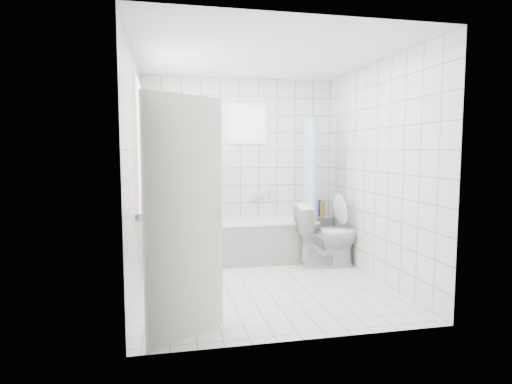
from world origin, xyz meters
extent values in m
plane|color=white|center=(0.00, 0.00, 0.00)|extent=(3.00, 3.00, 0.00)
plane|color=white|center=(0.00, 0.00, 2.60)|extent=(3.00, 3.00, 0.00)
cube|color=white|center=(0.00, 1.50, 1.30)|extent=(2.80, 0.02, 2.60)
cube|color=white|center=(0.00, -1.50, 1.30)|extent=(2.80, 0.02, 2.60)
cube|color=white|center=(-1.40, 0.00, 1.30)|extent=(0.02, 3.00, 2.60)
cube|color=white|center=(1.40, 0.00, 1.30)|extent=(0.02, 3.00, 2.60)
cube|color=white|center=(-1.35, 0.30, 1.60)|extent=(0.01, 0.90, 1.40)
cube|color=white|center=(0.10, 1.46, 1.95)|extent=(0.50, 0.01, 0.50)
cube|color=white|center=(-1.31, 0.30, 0.86)|extent=(0.18, 1.02, 0.08)
cube|color=silver|center=(-0.93, -1.24, 1.00)|extent=(0.66, 0.52, 2.00)
cube|color=white|center=(0.15, 1.12, 0.28)|extent=(1.62, 0.75, 0.55)
cube|color=white|center=(0.15, 1.12, 0.57)|extent=(1.64, 0.77, 0.03)
cube|color=white|center=(-0.73, 1.07, 0.75)|extent=(0.15, 0.85, 1.50)
cube|color=white|center=(1.18, 1.38, 0.28)|extent=(0.40, 0.24, 0.55)
imported|color=silver|center=(1.03, 0.62, 0.42)|extent=(0.87, 0.54, 0.85)
cylinder|color=silver|center=(0.91, 1.10, 2.00)|extent=(0.02, 0.80, 0.02)
cube|color=silver|center=(0.25, 1.46, 0.85)|extent=(0.18, 0.06, 0.06)
imported|color=#2F90D7|center=(-1.30, 0.08, 0.99)|extent=(0.11, 0.11, 0.18)
imported|color=#C665CB|center=(-1.30, 0.61, 0.99)|extent=(0.11, 0.11, 0.18)
imported|color=white|center=(-1.30, 0.25, 0.99)|extent=(0.20, 0.20, 0.19)
imported|color=#FF63C8|center=(-1.30, -0.01, 1.04)|extent=(0.15, 0.15, 0.28)
imported|color=white|center=(-1.30, 0.41, 1.03)|extent=(0.14, 0.14, 0.26)
cylinder|color=#1720BB|center=(1.23, 1.41, 0.68)|extent=(0.06, 0.06, 0.26)
cylinder|color=red|center=(1.13, 1.39, 0.65)|extent=(0.06, 0.06, 0.21)
cylinder|color=gold|center=(1.22, 1.28, 0.67)|extent=(0.06, 0.06, 0.24)
camera|label=1|loc=(-1.08, -4.73, 1.55)|focal=30.00mm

